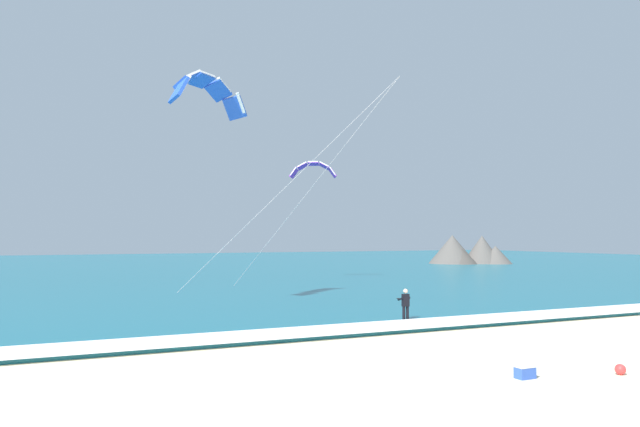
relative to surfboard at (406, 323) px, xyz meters
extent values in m
cube|color=#146075|center=(2.07, 57.56, 0.07)|extent=(200.00, 120.00, 0.20)
cube|color=white|center=(2.07, -1.44, 0.19)|extent=(200.00, 2.61, 0.04)
ellipsoid|color=yellow|center=(0.00, 0.00, 0.00)|extent=(0.53, 1.43, 0.05)
cube|color=black|center=(0.00, 0.25, 0.04)|extent=(0.16, 0.07, 0.04)
cube|color=black|center=(0.00, -0.25, 0.04)|extent=(0.16, 0.07, 0.04)
cylinder|color=black|center=(-0.10, 0.01, 0.39)|extent=(0.14, 0.14, 0.84)
cylinder|color=black|center=(0.10, -0.01, 0.39)|extent=(0.14, 0.14, 0.84)
cube|color=black|center=(0.00, 0.00, 1.11)|extent=(0.35, 0.22, 0.60)
sphere|color=beige|center=(0.00, 0.00, 1.55)|extent=(0.22, 0.22, 0.22)
cylinder|color=black|center=(-0.17, 0.17, 1.16)|extent=(0.12, 0.51, 0.22)
cylinder|color=black|center=(0.19, 0.15, 1.16)|extent=(0.12, 0.51, 0.22)
cylinder|color=black|center=(0.03, 0.38, 1.16)|extent=(0.55, 0.07, 0.04)
cube|color=#3F3F42|center=(0.01, 0.12, 0.89)|extent=(0.13, 0.09, 0.10)
cube|color=blue|center=(-5.30, 11.09, 12.18)|extent=(1.64, 1.21, 1.52)
cube|color=white|center=(-5.03, 10.74, 12.45)|extent=(0.80, 0.66, 1.20)
cube|color=blue|center=(-6.45, 10.73, 13.08)|extent=(1.80, 1.55, 1.22)
cube|color=white|center=(-6.18, 10.38, 13.35)|extent=(1.07, 0.91, 0.78)
cube|color=blue|center=(-7.70, 9.96, 13.40)|extent=(1.79, 1.73, 0.65)
cube|color=white|center=(-7.43, 9.61, 13.67)|extent=(1.19, 0.99, 0.19)
cube|color=blue|center=(-8.77, 8.94, 13.08)|extent=(1.54, 1.73, 1.22)
cube|color=white|center=(-8.50, 8.59, 13.35)|extent=(1.08, 0.88, 0.78)
cube|color=blue|center=(-9.40, 7.92, 12.18)|extent=(1.11, 1.57, 1.52)
cube|color=white|center=(-9.13, 7.57, 12.45)|extent=(0.76, 0.65, 1.20)
cylinder|color=#B2B2B7|center=(-2.66, 5.74, 6.68)|extent=(5.30, 10.73, 11.02)
cylinder|color=#B2B2B7|center=(-4.71, 4.15, 6.68)|extent=(9.40, 7.56, 11.02)
cube|color=purple|center=(8.14, 24.91, 10.03)|extent=(0.81, 1.04, 0.98)
cube|color=white|center=(7.97, 24.62, 10.16)|extent=(0.56, 0.40, 0.82)
cube|color=purple|center=(7.56, 25.46, 10.69)|extent=(1.10, 1.14, 0.74)
cube|color=white|center=(7.39, 25.17, 10.82)|extent=(0.80, 0.52, 0.53)
cube|color=purple|center=(6.72, 26.03, 10.93)|extent=(1.23, 1.17, 0.33)
cube|color=white|center=(6.55, 25.74, 11.06)|extent=(0.87, 0.59, 0.12)
cube|color=purple|center=(5.81, 26.47, 10.69)|extent=(1.24, 1.09, 0.74)
cube|color=white|center=(5.64, 26.19, 10.82)|extent=(0.80, 0.55, 0.53)
cube|color=purple|center=(5.04, 26.71, 10.03)|extent=(1.08, 0.93, 0.98)
cube|color=white|center=(4.87, 26.42, 10.16)|extent=(0.59, 0.41, 0.82)
cone|color=#56514C|center=(44.44, 45.08, 1.39)|extent=(5.15, 5.15, 2.82)
cone|color=#47423D|center=(39.61, 46.86, 1.22)|extent=(5.25, 5.25, 2.50)
cone|color=#56514C|center=(39.21, 48.39, 2.18)|extent=(7.32, 7.32, 4.41)
cone|color=#56514C|center=(43.27, 46.63, 2.14)|extent=(6.12, 6.12, 4.33)
cube|color=#2D51B2|center=(-2.93, -11.09, 0.14)|extent=(0.56, 0.36, 0.34)
cube|color=white|center=(-2.93, -11.09, 0.34)|extent=(0.58, 0.38, 0.06)
sphere|color=red|center=(0.07, -11.94, 0.14)|extent=(0.33, 0.33, 0.33)
camera|label=1|loc=(-16.12, -25.15, 4.22)|focal=34.14mm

